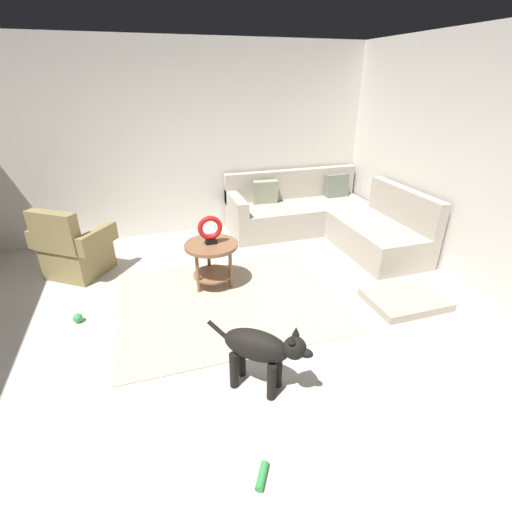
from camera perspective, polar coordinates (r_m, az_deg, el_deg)
name	(u,v)px	position (r m, az deg, el deg)	size (l,w,h in m)	color
ground_plane	(229,347)	(3.51, -4.20, -14.02)	(6.00, 6.00, 0.10)	beige
wall_back	(178,143)	(5.66, -12.05, 16.88)	(6.00, 0.12, 2.70)	silver
area_rug	(227,300)	(4.05, -4.51, -6.90)	(2.30, 1.90, 0.01)	#BCAD93
sectional_couch	(325,218)	(5.64, 10.67, 5.77)	(2.20, 2.25, 0.88)	#B2A899
armchair	(74,251)	(4.93, -26.50, 0.76)	(1.00, 0.95, 0.88)	olive
side_table	(212,253)	(4.16, -6.92, 0.40)	(0.60, 0.60, 0.54)	brown
torus_sculpture	(210,229)	(4.04, -7.15, 4.16)	(0.28, 0.08, 0.33)	black
dog_bed_mat	(405,299)	(4.30, 22.22, -6.27)	(0.80, 0.60, 0.09)	#B2A38E
dog	(261,349)	(2.82, 0.82, -14.34)	(0.68, 0.59, 0.63)	black
dog_toy_ball	(78,318)	(4.10, -26.00, -8.68)	(0.09, 0.09, 0.09)	green
dog_toy_rope	(262,476)	(2.60, 0.95, -31.06)	(0.05, 0.05, 0.17)	green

